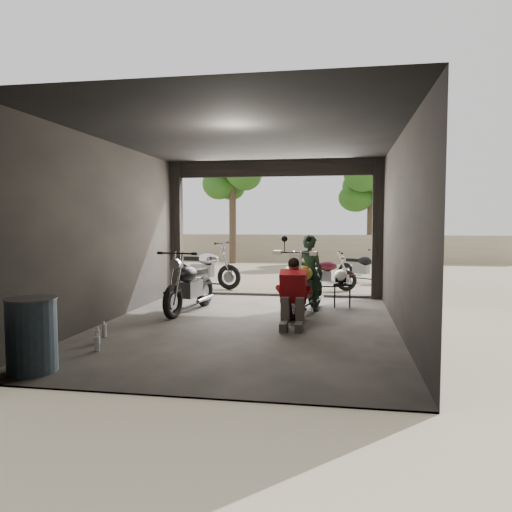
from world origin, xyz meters
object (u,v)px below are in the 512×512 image
(mechanic, at_px, (293,295))
(rider, at_px, (310,273))
(outside_bike_c, at_px, (362,265))
(oil_drum, at_px, (32,336))
(outside_bike_b, at_px, (323,271))
(stool, at_px, (342,287))
(sign_post, at_px, (411,219))
(main_bike, at_px, (305,281))
(helmet, at_px, (341,276))
(outside_bike_a, at_px, (204,265))
(left_bike, at_px, (190,282))

(mechanic, bearing_deg, rider, 83.56)
(outside_bike_c, distance_m, oil_drum, 10.55)
(outside_bike_b, distance_m, stool, 2.50)
(stool, height_order, sign_post, sign_post)
(main_bike, xyz_separation_m, stool, (0.72, 0.84, -0.19))
(main_bike, distance_m, rider, 0.29)
(main_bike, relative_size, helmet, 6.27)
(outside_bike_a, relative_size, oil_drum, 2.09)
(outside_bike_a, bearing_deg, left_bike, -156.18)
(stool, bearing_deg, mechanic, -109.66)
(outside_bike_a, bearing_deg, mechanic, -136.30)
(outside_bike_c, distance_m, helmet, 4.52)
(mechanic, bearing_deg, outside_bike_a, 120.58)
(outside_bike_c, height_order, oil_drum, outside_bike_c)
(left_bike, xyz_separation_m, helmet, (2.91, 1.13, 0.04))
(rider, bearing_deg, left_bike, 37.26)
(oil_drum, bearing_deg, outside_bike_b, 67.74)
(left_bike, xyz_separation_m, sign_post, (4.40, 1.88, 1.24))
(outside_bike_c, height_order, sign_post, sign_post)
(main_bike, xyz_separation_m, mechanic, (-0.09, -1.44, -0.06))
(main_bike, xyz_separation_m, rider, (0.08, 0.25, 0.13))
(outside_bike_a, xyz_separation_m, rider, (3.00, -3.00, 0.14))
(outside_bike_a, relative_size, outside_bike_c, 1.24)
(left_bike, distance_m, helmet, 3.12)
(rider, relative_size, oil_drum, 1.73)
(left_bike, relative_size, outside_bike_b, 1.21)
(mechanic, xyz_separation_m, stool, (0.81, 2.27, -0.13))
(outside_bike_b, bearing_deg, main_bike, 168.08)
(main_bike, relative_size, outside_bike_c, 1.27)
(left_bike, height_order, outside_bike_a, outside_bike_a)
(main_bike, bearing_deg, left_bike, -160.50)
(sign_post, bearing_deg, oil_drum, -122.90)
(left_bike, relative_size, mechanic, 1.59)
(rider, xyz_separation_m, sign_post, (2.09, 1.38, 1.08))
(oil_drum, bearing_deg, outside_bike_c, 66.63)
(oil_drum, bearing_deg, main_bike, 56.32)
(outside_bike_a, bearing_deg, outside_bike_b, -76.60)
(mechanic, relative_size, sign_post, 0.42)
(mechanic, bearing_deg, helmet, 70.92)
(oil_drum, distance_m, sign_post, 7.94)
(left_bike, distance_m, mechanic, 2.44)
(oil_drum, bearing_deg, stool, 55.11)
(outside_bike_a, relative_size, helmet, 6.11)
(outside_bike_b, distance_m, mechanic, 4.74)
(oil_drum, bearing_deg, sign_post, 49.69)
(left_bike, bearing_deg, stool, 28.43)
(rider, bearing_deg, mechanic, 109.27)
(outside_bike_b, xyz_separation_m, sign_post, (1.94, -1.66, 1.34))
(outside_bike_a, bearing_deg, outside_bike_c, -50.87)
(main_bike, relative_size, sign_post, 0.70)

